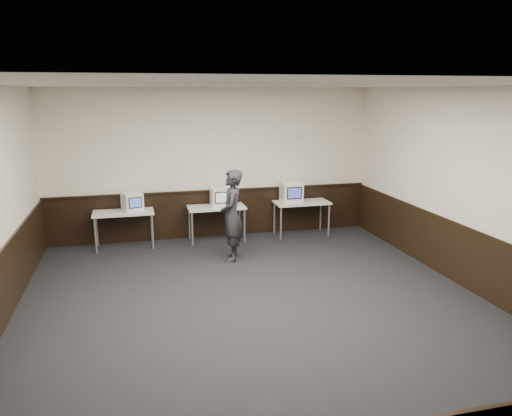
{
  "coord_description": "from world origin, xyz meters",
  "views": [
    {
      "loc": [
        -1.69,
        -6.52,
        3.12
      ],
      "look_at": [
        0.36,
        1.6,
        1.15
      ],
      "focal_mm": 35.0,
      "sensor_mm": 36.0,
      "label": 1
    }
  ],
  "objects_px": {
    "emac_right": "(291,192)",
    "desk_right": "(302,205)",
    "emac_left": "(132,202)",
    "desk_center": "(216,210)",
    "person": "(232,216)",
    "emac_center": "(220,197)",
    "desk_left": "(123,215)"
  },
  "relations": [
    {
      "from": "emac_left",
      "to": "emac_center",
      "type": "xyz_separation_m",
      "value": [
        1.81,
        -0.01,
        0.02
      ]
    },
    {
      "from": "desk_left",
      "to": "desk_center",
      "type": "distance_m",
      "value": 1.9
    },
    {
      "from": "emac_right",
      "to": "person",
      "type": "distance_m",
      "value": 2.07
    },
    {
      "from": "emac_right",
      "to": "emac_left",
      "type": "bearing_deg",
      "value": -178.65
    },
    {
      "from": "emac_center",
      "to": "emac_left",
      "type": "bearing_deg",
      "value": -179.85
    },
    {
      "from": "emac_right",
      "to": "emac_center",
      "type": "bearing_deg",
      "value": -178.41
    },
    {
      "from": "emac_left",
      "to": "emac_right",
      "type": "relative_size",
      "value": 0.99
    },
    {
      "from": "desk_right",
      "to": "emac_left",
      "type": "distance_m",
      "value": 3.62
    },
    {
      "from": "emac_left",
      "to": "person",
      "type": "relative_size",
      "value": 0.28
    },
    {
      "from": "person",
      "to": "desk_left",
      "type": "bearing_deg",
      "value": -109.17
    },
    {
      "from": "desk_center",
      "to": "emac_center",
      "type": "xyz_separation_m",
      "value": [
        0.1,
        0.03,
        0.27
      ]
    },
    {
      "from": "desk_right",
      "to": "emac_left",
      "type": "height_order",
      "value": "emac_left"
    },
    {
      "from": "desk_right",
      "to": "person",
      "type": "bearing_deg",
      "value": -145.01
    },
    {
      "from": "emac_right",
      "to": "desk_right",
      "type": "bearing_deg",
      "value": -7.7
    },
    {
      "from": "desk_left",
      "to": "person",
      "type": "xyz_separation_m",
      "value": [
        1.98,
        -1.28,
        0.18
      ]
    },
    {
      "from": "emac_center",
      "to": "person",
      "type": "xyz_separation_m",
      "value": [
        -0.02,
        -1.31,
        -0.09
      ]
    },
    {
      "from": "emac_center",
      "to": "emac_right",
      "type": "relative_size",
      "value": 0.91
    },
    {
      "from": "emac_left",
      "to": "emac_center",
      "type": "distance_m",
      "value": 1.81
    },
    {
      "from": "desk_left",
      "to": "desk_center",
      "type": "relative_size",
      "value": 1.0
    },
    {
      "from": "desk_left",
      "to": "desk_right",
      "type": "distance_m",
      "value": 3.8
    },
    {
      "from": "desk_right",
      "to": "desk_center",
      "type": "bearing_deg",
      "value": 180.0
    },
    {
      "from": "person",
      "to": "emac_center",
      "type": "bearing_deg",
      "value": -167.15
    },
    {
      "from": "desk_left",
      "to": "emac_left",
      "type": "height_order",
      "value": "emac_left"
    },
    {
      "from": "desk_right",
      "to": "emac_center",
      "type": "bearing_deg",
      "value": 179.03
    },
    {
      "from": "emac_center",
      "to": "person",
      "type": "relative_size",
      "value": 0.26
    },
    {
      "from": "desk_left",
      "to": "emac_left",
      "type": "relative_size",
      "value": 2.51
    },
    {
      "from": "emac_left",
      "to": "desk_center",
      "type": "bearing_deg",
      "value": -19.37
    },
    {
      "from": "desk_center",
      "to": "emac_center",
      "type": "height_order",
      "value": "emac_center"
    },
    {
      "from": "emac_center",
      "to": "person",
      "type": "bearing_deg",
      "value": -90.49
    },
    {
      "from": "emac_center",
      "to": "emac_right",
      "type": "height_order",
      "value": "emac_right"
    },
    {
      "from": "emac_left",
      "to": "desk_left",
      "type": "bearing_deg",
      "value": 173.04
    },
    {
      "from": "desk_center",
      "to": "desk_left",
      "type": "bearing_deg",
      "value": 180.0
    }
  ]
}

